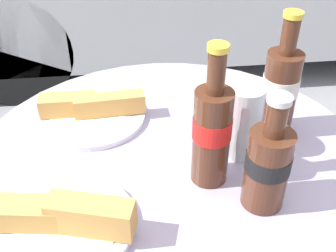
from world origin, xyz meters
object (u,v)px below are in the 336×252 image
(cola_bottle_right, at_px, (212,131))
(bistro_table, at_px, (170,215))
(lunch_plate_far, at_px, (91,111))
(lunch_plate_near, at_px, (65,220))
(cola_bottle_left, at_px, (268,164))
(cola_bottle_center, at_px, (280,88))
(drinking_glass, at_px, (242,123))

(cola_bottle_right, bearing_deg, bistro_table, 137.65)
(bistro_table, distance_m, lunch_plate_far, 0.28)
(bistro_table, xyz_separation_m, lunch_plate_near, (-0.18, -0.15, 0.18))
(cola_bottle_left, height_order, cola_bottle_center, cola_bottle_center)
(cola_bottle_center, bearing_deg, lunch_plate_near, -151.91)
(cola_bottle_left, bearing_deg, drinking_glass, 91.98)
(bistro_table, distance_m, cola_bottle_center, 0.35)
(lunch_plate_near, bearing_deg, lunch_plate_far, 84.18)
(bistro_table, height_order, lunch_plate_far, lunch_plate_far)
(cola_bottle_center, bearing_deg, drinking_glass, -146.17)
(cola_bottle_left, relative_size, drinking_glass, 1.44)
(cola_bottle_right, distance_m, drinking_glass, 0.11)
(bistro_table, xyz_separation_m, cola_bottle_center, (0.22, 0.07, 0.26))
(lunch_plate_near, bearing_deg, cola_bottle_center, 28.09)
(cola_bottle_right, distance_m, lunch_plate_far, 0.31)
(bistro_table, height_order, cola_bottle_right, cola_bottle_right)
(cola_bottle_left, distance_m, cola_bottle_right, 0.11)
(cola_bottle_center, height_order, lunch_plate_near, cola_bottle_center)
(drinking_glass, height_order, lunch_plate_near, drinking_glass)
(cola_bottle_left, relative_size, lunch_plate_far, 0.91)
(cola_bottle_right, relative_size, drinking_glass, 1.80)
(bistro_table, xyz_separation_m, lunch_plate_far, (-0.15, 0.16, 0.18))
(cola_bottle_center, bearing_deg, bistro_table, -162.97)
(cola_bottle_left, height_order, lunch_plate_near, cola_bottle_left)
(lunch_plate_near, distance_m, lunch_plate_far, 0.31)
(bistro_table, distance_m, cola_bottle_right, 0.27)
(cola_bottle_left, bearing_deg, lunch_plate_far, 136.15)
(cola_bottle_left, xyz_separation_m, cola_bottle_center, (0.08, 0.20, 0.02))
(cola_bottle_center, xyz_separation_m, lunch_plate_far, (-0.38, 0.09, -0.08))
(bistro_table, height_order, cola_bottle_center, cola_bottle_center)
(cola_bottle_center, distance_m, drinking_glass, 0.11)
(lunch_plate_far, bearing_deg, bistro_table, -45.43)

